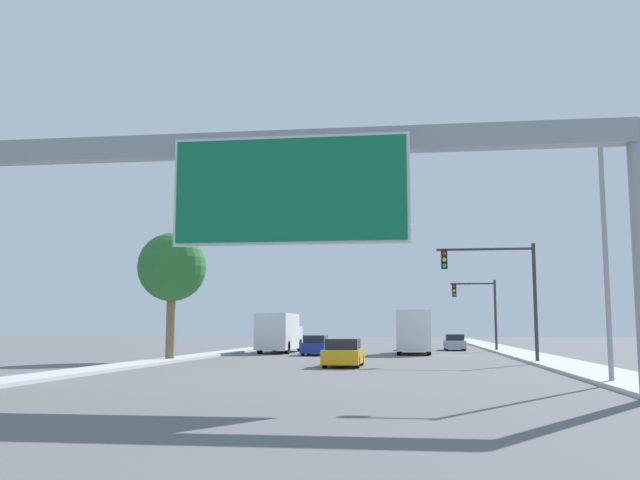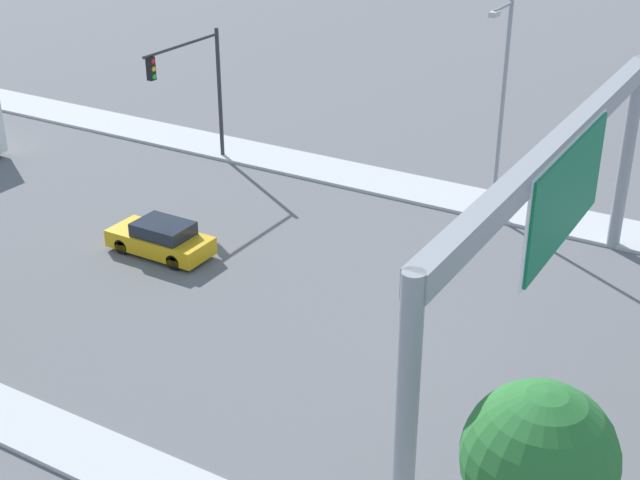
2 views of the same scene
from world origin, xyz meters
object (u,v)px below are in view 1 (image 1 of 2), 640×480
car_near_left (414,342)px  street_lamp_right (597,229)px  car_mid_left (343,353)px  sign_gantry (291,184)px  palm_tree_background (172,268)px  traffic_light_near_intersection (503,281)px  traffic_light_mid_block (481,304)px  car_far_right (455,343)px  truck_box_secondary (414,332)px  truck_box_primary (280,333)px  car_near_right (316,346)px

car_near_left → street_lamp_right: bearing=-80.1°
car_mid_left → sign_gantry: bearing=-90.0°
palm_tree_background → traffic_light_near_intersection: bearing=-1.5°
traffic_light_mid_block → car_far_right: bearing=125.0°
truck_box_secondary → palm_tree_background: size_ratio=1.01×
truck_box_primary → traffic_light_mid_block: size_ratio=1.46×
truck_box_secondary → traffic_light_mid_block: traffic_light_mid_block is taller
car_near_right → street_lamp_right: (13.60, -25.24, 4.79)m
sign_gantry → car_near_left: sign_gantry is taller
sign_gantry → truck_box_primary: bearing=101.3°
car_far_right → car_near_right: (-10.50, -12.35, 0.01)m
traffic_light_near_intersection → street_lamp_right: size_ratio=0.71×
car_mid_left → car_near_left: bearing=82.8°
truck_box_secondary → palm_tree_background: bearing=-138.7°
sign_gantry → street_lamp_right: 11.51m
car_near_right → truck_box_secondary: 7.51m
truck_box_secondary → car_near_left: bearing=90.0°
car_near_left → truck_box_primary: 13.36m
palm_tree_background → truck_box_secondary: bearing=41.3°
truck_box_secondary → car_mid_left: bearing=-101.2°
palm_tree_background → street_lamp_right: size_ratio=0.81×
traffic_light_near_intersection → palm_tree_background: bearing=178.5°
truck_box_primary → truck_box_secondary: truck_box_secondary is taller
truck_box_primary → truck_box_secondary: 10.64m
car_near_left → street_lamp_right: 38.58m
car_near_left → sign_gantry: bearing=-94.6°
car_far_right → traffic_light_near_intersection: traffic_light_near_intersection is taller
traffic_light_near_intersection → car_near_right: bearing=138.6°
car_near_right → traffic_light_near_intersection: 16.51m
sign_gantry → car_mid_left: sign_gantry is taller
car_mid_left → traffic_light_near_intersection: (8.55, 4.50, 3.88)m
traffic_light_mid_block → palm_tree_background: (-19.96, -19.50, 1.58)m
car_far_right → car_mid_left: (-7.00, -27.46, 0.01)m
sign_gantry → traffic_light_mid_block: (9.07, 40.10, -2.29)m
car_mid_left → car_near_left: (3.50, 27.58, 0.06)m
car_near_left → car_near_right: 14.30m
car_far_right → truck_box_primary: size_ratio=0.53×
truck_box_secondary → street_lamp_right: bearing=-76.6°
sign_gantry → traffic_light_mid_block: bearing=77.3°
truck_box_primary → car_far_right: bearing=30.0°
car_mid_left → truck_box_secondary: bearing=78.8°
car_far_right → palm_tree_background: bearing=-128.5°
sign_gantry → car_far_right: (7.00, 43.05, -5.59)m
car_near_left → street_lamp_right: (6.60, -37.72, 4.74)m
palm_tree_background → street_lamp_right: (21.00, -15.13, -0.08)m
car_far_right → car_mid_left: 28.34m
sign_gantry → street_lamp_right: (10.10, 5.46, -0.79)m
traffic_light_near_intersection → car_near_left: bearing=102.3°
car_near_left → truck_box_secondary: (-0.00, -9.94, 0.90)m
traffic_light_near_intersection → street_lamp_right: (1.56, -14.64, 0.91)m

